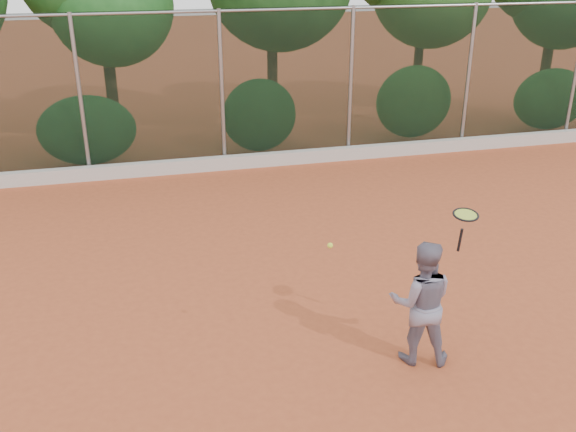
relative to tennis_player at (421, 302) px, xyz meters
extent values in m
plane|color=#AF4D29|center=(-1.17, 0.94, -0.80)|extent=(80.00, 80.00, 0.00)
cube|color=beige|center=(-1.17, 7.76, -0.65)|extent=(24.00, 0.20, 0.30)
imported|color=slate|center=(0.00, 0.00, 0.00)|extent=(0.93, 0.82, 1.60)
cube|color=black|center=(-1.17, 7.94, 0.95)|extent=(24.00, 0.01, 3.50)
cylinder|color=gray|center=(-1.17, 7.94, 2.65)|extent=(24.00, 0.06, 0.06)
cylinder|color=gray|center=(-4.17, 7.94, 0.95)|extent=(0.09, 0.09, 3.50)
cylinder|color=gray|center=(-1.17, 7.94, 0.95)|extent=(0.09, 0.09, 3.50)
cylinder|color=gray|center=(1.83, 7.94, 0.95)|extent=(0.09, 0.09, 3.50)
cylinder|color=gray|center=(4.83, 7.94, 0.95)|extent=(0.09, 0.09, 3.50)
cylinder|color=gray|center=(7.83, 7.94, 0.95)|extent=(0.09, 0.09, 3.50)
cylinder|color=#3B2617|center=(-3.57, 10.24, 0.40)|extent=(0.28, 0.28, 2.40)
ellipsoid|color=#1E581F|center=(-3.37, 10.14, 2.60)|extent=(2.90, 2.40, 2.80)
cylinder|color=#472A1B|center=(0.43, 9.94, 0.70)|extent=(0.26, 0.26, 3.00)
cylinder|color=#3C2817|center=(4.53, 10.14, 0.55)|extent=(0.24, 0.24, 2.70)
cylinder|color=#3E2C17|center=(8.23, 9.74, 0.45)|extent=(0.28, 0.28, 2.50)
ellipsoid|color=#2A702D|center=(-4.17, 8.74, 0.05)|extent=(2.20, 1.16, 1.60)
ellipsoid|color=#266426|center=(-0.17, 8.74, 0.15)|extent=(1.80, 1.04, 1.76)
ellipsoid|color=#35762D|center=(3.83, 8.74, 0.25)|extent=(2.00, 1.10, 1.84)
ellipsoid|color=#2F742C|center=(7.83, 8.74, 0.10)|extent=(2.16, 1.12, 1.64)
cylinder|color=black|center=(0.45, 0.04, 0.76)|extent=(0.04, 0.08, 0.31)
torus|color=black|center=(0.45, -0.02, 1.11)|extent=(0.34, 0.34, 0.07)
cylinder|color=#B2CD3C|center=(0.45, -0.02, 1.11)|extent=(0.28, 0.28, 0.04)
sphere|color=#DBF136|center=(-1.20, -0.07, 0.94)|extent=(0.06, 0.06, 0.06)
camera|label=1|loc=(-3.18, -6.08, 4.00)|focal=40.00mm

